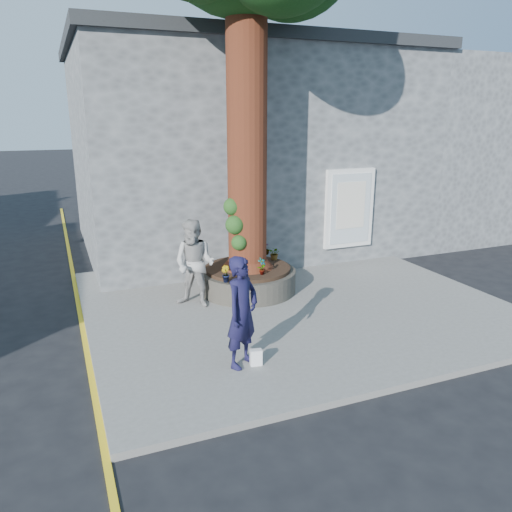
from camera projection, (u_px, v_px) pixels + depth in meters
name	position (u px, v px, depth m)	size (l,w,h in m)	color
ground	(247.00, 332.00, 10.03)	(120.00, 120.00, 0.00)	black
pavement	(292.00, 303.00, 11.45)	(9.00, 8.00, 0.12)	slate
yellow_line	(84.00, 337.00, 9.81)	(0.10, 30.00, 0.01)	yellow
stone_shop	(238.00, 148.00, 16.49)	(10.30, 8.30, 6.30)	#535659
neighbour_shop	(430.00, 147.00, 19.45)	(6.00, 8.00, 6.00)	#535659
planter	(248.00, 279.00, 11.99)	(2.30, 2.30, 0.60)	black
man	(242.00, 312.00, 8.24)	(0.70, 0.46, 1.91)	#141233
woman	(195.00, 264.00, 10.87)	(0.95, 0.74, 1.94)	#A3A09C
shopping_bag	(256.00, 357.00, 8.45)	(0.20, 0.12, 0.28)	white
plant_a	(262.00, 266.00, 11.28)	(0.21, 0.14, 0.40)	gray
plant_b	(225.00, 274.00, 10.79)	(0.20, 0.19, 0.36)	gray
plant_c	(266.00, 249.00, 12.93)	(0.16, 0.16, 0.29)	gray
plant_d	(275.00, 253.00, 12.45)	(0.30, 0.27, 0.34)	gray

